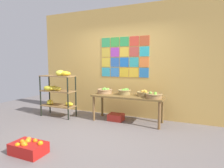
{
  "coord_description": "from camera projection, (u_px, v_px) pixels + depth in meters",
  "views": [
    {
      "loc": [
        1.76,
        -3.09,
        1.43
      ],
      "look_at": [
        0.11,
        0.7,
        0.98
      ],
      "focal_mm": 29.78,
      "sensor_mm": 36.0,
      "label": 1
    }
  ],
  "objects": [
    {
      "name": "ground",
      "position": [
        93.0,
        136.0,
        3.67
      ],
      "size": [
        9.29,
        9.29,
        0.0
      ],
      "primitive_type": "plane",
      "color": "slate"
    },
    {
      "name": "back_wall_with_art",
      "position": [
        123.0,
        62.0,
        5.03
      ],
      "size": [
        5.13,
        0.07,
        2.94
      ],
      "color": "#D9AB55",
      "rests_on": "ground"
    },
    {
      "name": "banana_shelf_unit",
      "position": [
        58.0,
        90.0,
        5.0
      ],
      "size": [
        0.94,
        0.39,
        1.26
      ],
      "color": "black",
      "rests_on": "ground"
    },
    {
      "name": "display_table",
      "position": [
        127.0,
        99.0,
        4.54
      ],
      "size": [
        1.74,
        0.59,
        0.66
      ],
      "color": "brown",
      "rests_on": "ground"
    },
    {
      "name": "fruit_basket_back_left",
      "position": [
        124.0,
        92.0,
        4.65
      ],
      "size": [
        0.33,
        0.33,
        0.17
      ],
      "color": "olive",
      "rests_on": "display_table"
    },
    {
      "name": "fruit_basket_centre",
      "position": [
        144.0,
        93.0,
        4.47
      ],
      "size": [
        0.33,
        0.33,
        0.15
      ],
      "color": "#9A7A47",
      "rests_on": "display_table"
    },
    {
      "name": "fruit_basket_back_right",
      "position": [
        105.0,
        91.0,
        4.86
      ],
      "size": [
        0.4,
        0.4,
        0.15
      ],
      "color": "#A97F54",
      "rests_on": "display_table"
    },
    {
      "name": "fruit_basket_left",
      "position": [
        154.0,
        95.0,
        4.17
      ],
      "size": [
        0.38,
        0.38,
        0.15
      ],
      "color": "olive",
      "rests_on": "display_table"
    },
    {
      "name": "produce_crate_under_table",
      "position": [
        116.0,
        117.0,
        4.7
      ],
      "size": [
        0.37,
        0.3,
        0.17
      ],
      "primitive_type": "cube",
      "color": "#AF281F",
      "rests_on": "ground"
    },
    {
      "name": "orange_crate_foreground",
      "position": [
        29.0,
        148.0,
        2.95
      ],
      "size": [
        0.55,
        0.35,
        0.24
      ],
      "color": "#B41915",
      "rests_on": "ground"
    }
  ]
}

